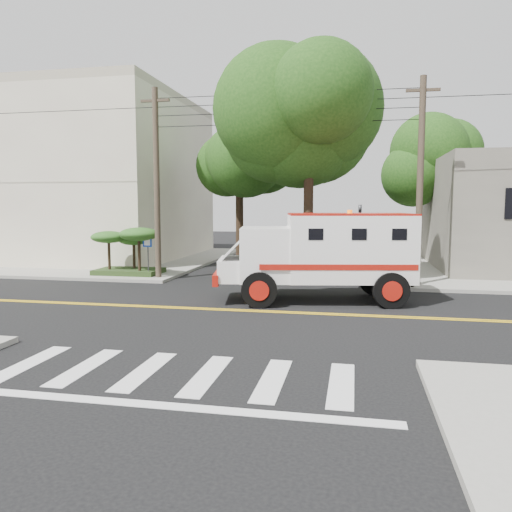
# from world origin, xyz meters

# --- Properties ---
(ground) EXTENTS (100.00, 100.00, 0.00)m
(ground) POSITION_xyz_m (0.00, 0.00, 0.00)
(ground) COLOR black
(ground) RESTS_ON ground
(sidewalk_nw) EXTENTS (17.00, 17.00, 0.15)m
(sidewalk_nw) POSITION_xyz_m (-13.50, 13.50, 0.07)
(sidewalk_nw) COLOR gray
(sidewalk_nw) RESTS_ON ground
(building_left) EXTENTS (16.00, 14.00, 10.00)m
(building_left) POSITION_xyz_m (-15.50, 15.00, 5.15)
(building_left) COLOR beige
(building_left) RESTS_ON sidewalk_nw
(utility_pole_left) EXTENTS (0.28, 0.28, 9.00)m
(utility_pole_left) POSITION_xyz_m (-5.60, 6.00, 4.50)
(utility_pole_left) COLOR #382D23
(utility_pole_left) RESTS_ON ground
(utility_pole_right) EXTENTS (0.28, 0.28, 9.00)m
(utility_pole_right) POSITION_xyz_m (6.30, 6.20, 4.50)
(utility_pole_right) COLOR #382D23
(utility_pole_right) RESTS_ON ground
(tree_main) EXTENTS (6.08, 5.70, 9.85)m
(tree_main) POSITION_xyz_m (1.94, 6.21, 7.20)
(tree_main) COLOR black
(tree_main) RESTS_ON ground
(tree_left) EXTENTS (4.48, 4.20, 7.70)m
(tree_left) POSITION_xyz_m (-2.68, 11.79, 5.73)
(tree_left) COLOR black
(tree_left) RESTS_ON ground
(tree_right) EXTENTS (4.80, 4.50, 8.20)m
(tree_right) POSITION_xyz_m (8.84, 15.77, 6.09)
(tree_right) COLOR black
(tree_right) RESTS_ON ground
(traffic_signal) EXTENTS (0.15, 0.18, 3.60)m
(traffic_signal) POSITION_xyz_m (3.80, 5.60, 2.23)
(traffic_signal) COLOR #3F3F42
(traffic_signal) RESTS_ON ground
(accessibility_sign) EXTENTS (0.45, 0.10, 2.02)m
(accessibility_sign) POSITION_xyz_m (-6.20, 6.17, 1.37)
(accessibility_sign) COLOR #3F3F42
(accessibility_sign) RESTS_ON ground
(palm_planter) EXTENTS (3.52, 2.63, 2.36)m
(palm_planter) POSITION_xyz_m (-7.44, 6.62, 1.65)
(palm_planter) COLOR #1E3314
(palm_planter) RESTS_ON sidewalk_nw
(armored_truck) EXTENTS (7.55, 3.93, 3.28)m
(armored_truck) POSITION_xyz_m (2.48, 2.27, 1.87)
(armored_truck) COLOR white
(armored_truck) RESTS_ON ground
(pedestrian_a) EXTENTS (0.70, 0.59, 1.64)m
(pedestrian_a) POSITION_xyz_m (5.50, 5.50, 0.97)
(pedestrian_a) COLOR gray
(pedestrian_a) RESTS_ON sidewalk_ne
(pedestrian_b) EXTENTS (1.02, 0.83, 1.94)m
(pedestrian_b) POSITION_xyz_m (5.69, 5.50, 1.12)
(pedestrian_b) COLOR gray
(pedestrian_b) RESTS_ON sidewalk_ne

